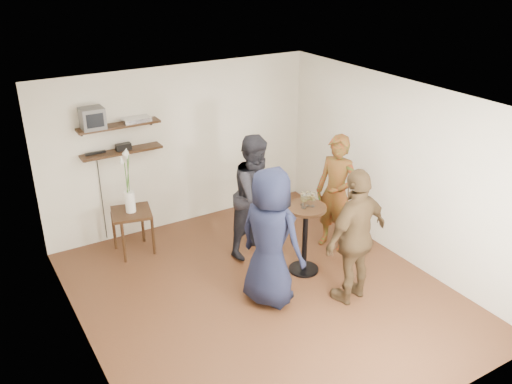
# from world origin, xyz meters

# --- Properties ---
(room) EXTENTS (4.58, 5.08, 2.68)m
(room) POSITION_xyz_m (0.00, 0.00, 1.30)
(room) COLOR #432415
(room) RESTS_ON ground
(shelf_upper) EXTENTS (1.20, 0.25, 0.04)m
(shelf_upper) POSITION_xyz_m (-1.00, 2.38, 1.85)
(shelf_upper) COLOR black
(shelf_upper) RESTS_ON room
(shelf_lower) EXTENTS (1.20, 0.25, 0.04)m
(shelf_lower) POSITION_xyz_m (-1.00, 2.38, 1.45)
(shelf_lower) COLOR black
(shelf_lower) RESTS_ON room
(crt_monitor) EXTENTS (0.32, 0.30, 0.30)m
(crt_monitor) POSITION_xyz_m (-1.37, 2.38, 2.02)
(crt_monitor) COLOR #59595B
(crt_monitor) RESTS_ON shelf_upper
(dvd_deck) EXTENTS (0.40, 0.24, 0.06)m
(dvd_deck) POSITION_xyz_m (-0.73, 2.38, 1.90)
(dvd_deck) COLOR silver
(dvd_deck) RESTS_ON shelf_upper
(radio) EXTENTS (0.22, 0.10, 0.10)m
(radio) POSITION_xyz_m (-0.97, 2.38, 1.52)
(radio) COLOR black
(radio) RESTS_ON shelf_lower
(power_strip) EXTENTS (0.30, 0.05, 0.03)m
(power_strip) POSITION_xyz_m (-1.37, 2.42, 1.48)
(power_strip) COLOR black
(power_strip) RESTS_ON shelf_lower
(side_table) EXTENTS (0.67, 0.67, 0.67)m
(side_table) POSITION_xyz_m (-1.08, 1.94, 0.56)
(side_table) COLOR black
(side_table) RESTS_ON room
(vase_lilies) EXTENTS (0.20, 0.20, 1.02)m
(vase_lilies) POSITION_xyz_m (-1.08, 1.94, 0.99)
(vase_lilies) COLOR white
(vase_lilies) RESTS_ON side_table
(drinks_table) EXTENTS (0.55, 0.55, 1.01)m
(drinks_table) POSITION_xyz_m (0.80, 0.20, 0.65)
(drinks_table) COLOR black
(drinks_table) RESTS_ON room
(wine_glass_fl) EXTENTS (0.07, 0.07, 0.22)m
(wine_glass_fl) POSITION_xyz_m (0.74, 0.18, 1.16)
(wine_glass_fl) COLOR silver
(wine_glass_fl) RESTS_ON drinks_table
(wine_glass_fr) EXTENTS (0.07, 0.07, 0.20)m
(wine_glass_fr) POSITION_xyz_m (0.87, 0.15, 1.14)
(wine_glass_fr) COLOR silver
(wine_glass_fr) RESTS_ON drinks_table
(wine_glass_bl) EXTENTS (0.06, 0.06, 0.19)m
(wine_glass_bl) POSITION_xyz_m (0.78, 0.27, 1.13)
(wine_glass_bl) COLOR silver
(wine_glass_bl) RESTS_ON drinks_table
(wine_glass_br) EXTENTS (0.07, 0.07, 0.21)m
(wine_glass_br) POSITION_xyz_m (0.82, 0.20, 1.15)
(wine_glass_br) COLOR silver
(wine_glass_br) RESTS_ON drinks_table
(person_plaid) EXTENTS (0.64, 0.76, 1.77)m
(person_plaid) POSITION_xyz_m (1.59, 0.53, 0.89)
(person_plaid) COLOR #A61B13
(person_plaid) RESTS_ON room
(person_dark) EXTENTS (1.07, 0.95, 1.83)m
(person_dark) POSITION_xyz_m (0.51, 1.01, 0.92)
(person_dark) COLOR black
(person_dark) RESTS_ON room
(person_navy) EXTENTS (0.90, 1.06, 1.84)m
(person_navy) POSITION_xyz_m (0.01, -0.15, 0.92)
(person_navy) COLOR black
(person_navy) RESTS_ON room
(person_brown) EXTENTS (1.12, 0.63, 1.81)m
(person_brown) POSITION_xyz_m (0.95, -0.65, 0.91)
(person_brown) COLOR #4B3620
(person_brown) RESTS_ON room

